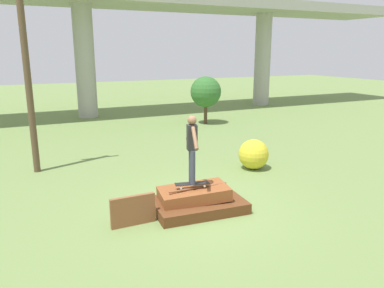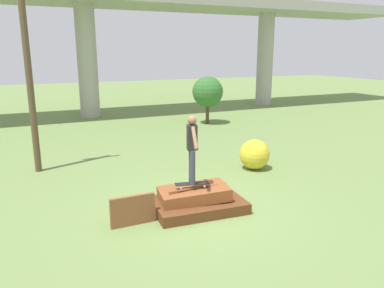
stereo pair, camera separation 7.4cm
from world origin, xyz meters
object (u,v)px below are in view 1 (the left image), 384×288
object	(u,v)px
skateboard	(192,184)
tree_behind_left	(206,92)
utility_pole	(26,59)
bush_yellow_flowering	(254,154)
skater	(192,145)

from	to	relation	value
skateboard	tree_behind_left	size ratio (longest dim) A/B	0.34
utility_pole	bush_yellow_flowering	xyz separation A→B (m)	(6.38, -2.67, -3.01)
skateboard	skater	distance (m)	0.95
skateboard	bush_yellow_flowering	world-z (taller)	bush_yellow_flowering
skateboard	tree_behind_left	distance (m)	11.16
skater	skateboard	bearing A→B (deg)	-90.00
skater	tree_behind_left	world-z (taller)	tree_behind_left
skateboard	utility_pole	size ratio (longest dim) A/B	0.12
utility_pole	tree_behind_left	size ratio (longest dim) A/B	2.73
skater	utility_pole	world-z (taller)	utility_pole
utility_pole	skateboard	bearing A→B (deg)	-56.25
tree_behind_left	skateboard	bearing A→B (deg)	-118.85
utility_pole	skater	bearing A→B (deg)	-56.25
skateboard	skater	world-z (taller)	skater
skateboard	bush_yellow_flowering	xyz separation A→B (m)	(3.19, 2.11, -0.18)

